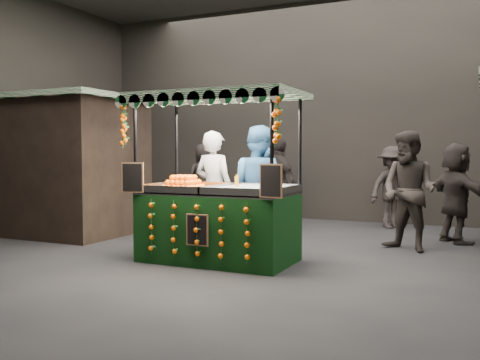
% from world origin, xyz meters
% --- Properties ---
extents(ground, '(12.00, 12.00, 0.00)m').
position_xyz_m(ground, '(0.00, 0.00, 0.00)').
color(ground, black).
rests_on(ground, ground).
extents(market_hall, '(12.10, 10.10, 5.05)m').
position_xyz_m(market_hall, '(0.00, 0.00, 3.38)').
color(market_hall, black).
rests_on(market_hall, ground).
extents(neighbour_stall_left, '(3.00, 2.20, 2.60)m').
position_xyz_m(neighbour_stall_left, '(-4.40, 1.00, 1.31)').
color(neighbour_stall_left, black).
rests_on(neighbour_stall_left, ground).
extents(juice_stall, '(2.45, 1.44, 2.37)m').
position_xyz_m(juice_stall, '(-0.41, -0.17, 0.74)').
color(juice_stall, black).
rests_on(juice_stall, ground).
extents(vendor_grey, '(0.74, 0.53, 1.88)m').
position_xyz_m(vendor_grey, '(-0.95, 0.75, 0.94)').
color(vendor_grey, gray).
rests_on(vendor_grey, ground).
extents(vendor_blue, '(1.07, 0.91, 1.96)m').
position_xyz_m(vendor_blue, '(-0.22, 0.86, 0.98)').
color(vendor_blue, '#285382').
rests_on(vendor_blue, ground).
extents(shopper_0, '(0.66, 0.44, 1.81)m').
position_xyz_m(shopper_0, '(-4.19, 2.91, 0.91)').
color(shopper_0, black).
rests_on(shopper_0, ground).
extents(shopper_1, '(1.14, 1.05, 1.89)m').
position_xyz_m(shopper_1, '(1.93, 1.80, 0.94)').
color(shopper_1, '#2B2623').
rests_on(shopper_1, ground).
extents(shopper_2, '(1.14, 0.99, 1.84)m').
position_xyz_m(shopper_2, '(-0.90, 3.58, 0.92)').
color(shopper_2, '#2A2422').
rests_on(shopper_2, ground).
extents(shopper_3, '(1.18, 1.22, 1.67)m').
position_xyz_m(shopper_3, '(1.31, 4.29, 0.84)').
color(shopper_3, black).
rests_on(shopper_3, ground).
extents(shopper_4, '(1.01, 1.00, 1.77)m').
position_xyz_m(shopper_4, '(-2.99, 4.16, 0.88)').
color(shopper_4, black).
rests_on(shopper_4, ground).
extents(shopper_5, '(1.36, 1.57, 1.71)m').
position_xyz_m(shopper_5, '(2.57, 2.92, 0.86)').
color(shopper_5, '#2E2725').
rests_on(shopper_5, ground).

